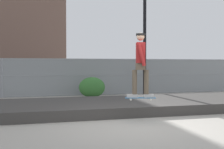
% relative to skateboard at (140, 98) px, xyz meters
% --- Properties ---
extents(ground_plane, '(120.00, 120.00, 0.00)m').
position_rel_skateboard_xyz_m(ground_plane, '(-0.26, -0.41, -0.65)').
color(ground_plane, '#9E998E').
extents(gravel_berm, '(15.53, 3.48, 0.31)m').
position_rel_skateboard_xyz_m(gravel_berm, '(-0.26, 2.33, -0.49)').
color(gravel_berm, '#3D3A38').
rests_on(gravel_berm, ground_plane).
extents(skateboard, '(0.82, 0.42, 0.07)m').
position_rel_skateboard_xyz_m(skateboard, '(0.00, 0.00, 0.00)').
color(skateboard, '#2D608C').
extents(skater, '(0.72, 0.62, 1.71)m').
position_rel_skateboard_xyz_m(skater, '(0.00, 0.00, 0.98)').
color(skater, '#B2ADA8').
rests_on(skater, skateboard).
extents(chain_fence, '(21.78, 0.06, 1.85)m').
position_rel_skateboard_xyz_m(chain_fence, '(-0.26, 7.67, 0.28)').
color(chain_fence, gray).
rests_on(chain_fence, ground_plane).
extents(street_lamp, '(0.44, 0.44, 7.14)m').
position_rel_skateboard_xyz_m(street_lamp, '(2.86, 6.62, 3.76)').
color(street_lamp, black).
rests_on(street_lamp, ground_plane).
extents(parked_car_near, '(4.54, 2.24, 1.66)m').
position_rel_skateboard_xyz_m(parked_car_near, '(-2.87, 11.10, 0.19)').
color(parked_car_near, '#474C54').
rests_on(parked_car_near, ground_plane).
extents(parked_car_mid, '(4.52, 2.20, 1.66)m').
position_rel_skateboard_xyz_m(parked_car_mid, '(3.63, 11.04, 0.19)').
color(parked_car_mid, silver).
rests_on(parked_car_mid, ground_plane).
extents(parked_car_far, '(4.51, 2.17, 1.66)m').
position_rel_skateboard_xyz_m(parked_car_far, '(10.40, 10.93, 0.19)').
color(parked_car_far, '#B7BABF').
rests_on(parked_car_far, ground_plane).
extents(shrub_left, '(1.24, 1.02, 0.96)m').
position_rel_skateboard_xyz_m(shrub_left, '(0.17, 6.56, -0.17)').
color(shrub_left, '#336B2D').
rests_on(shrub_left, ground_plane).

